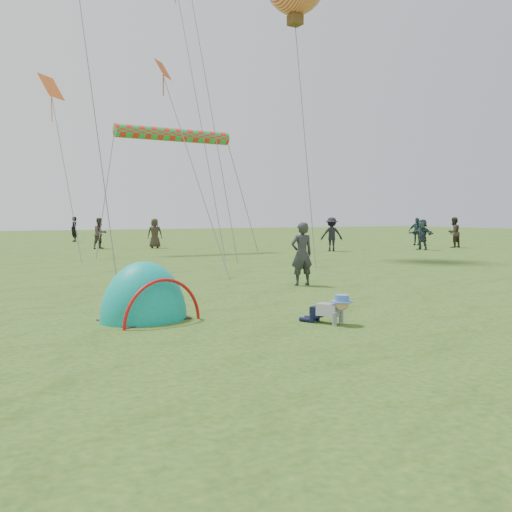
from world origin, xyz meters
TOP-DOWN VIEW (x-y plane):
  - ground at (0.00, 0.00)m, footprint 140.00×140.00m
  - crawling_toddler at (-0.56, 0.68)m, footprint 0.72×0.82m
  - popup_tent at (-3.15, 2.66)m, footprint 1.85×1.64m
  - standing_adult at (2.11, 5.34)m, footprint 0.66×0.49m
  - crowd_person_1 at (20.11, 15.65)m, footprint 0.87×0.69m
  - crowd_person_4 at (5.03, 23.94)m, footprint 0.97×0.81m
  - crowd_person_7 at (2.18, 24.89)m, footprint 1.02×0.91m
  - crowd_person_9 at (11.96, 16.62)m, footprint 1.31×1.14m
  - crowd_person_11 at (16.91, 15.04)m, footprint 0.68×1.59m
  - crowd_person_12 at (2.99, 34.61)m, footprint 0.53×0.72m
  - crowd_person_14 at (20.26, 18.65)m, footprint 0.84×1.09m
  - rainbow_tube_kite at (4.43, 19.59)m, footprint 5.88×0.64m
  - diamond_kite_0 at (1.17, 12.61)m, footprint 0.80×0.80m
  - diamond_kite_1 at (-1.10, 20.57)m, footprint 1.32×1.32m

SIDE VIEW (x-z plane):
  - ground at x=0.00m, z-range 0.00..0.00m
  - popup_tent at x=-3.15m, z-range -1.03..1.03m
  - crawling_toddler at x=-0.56m, z-range 0.00..0.52m
  - standing_adult at x=2.11m, z-range 0.00..1.66m
  - crowd_person_11 at x=16.91m, z-range 0.00..1.66m
  - crowd_person_4 at x=5.03m, z-range 0.00..1.69m
  - crowd_person_14 at x=20.26m, z-range 0.00..1.73m
  - crowd_person_7 at x=2.18m, z-range 0.00..1.74m
  - crowd_person_9 at x=11.96m, z-range 0.00..1.76m
  - crowd_person_1 at x=20.11m, z-range 0.00..1.76m
  - crowd_person_12 at x=2.99m, z-range 0.00..1.79m
  - rainbow_tube_kite at x=4.43m, z-range 5.49..6.13m
  - diamond_kite_0 at x=1.17m, z-range 6.71..7.36m
  - diamond_kite_1 at x=-1.10m, z-range 7.15..8.22m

